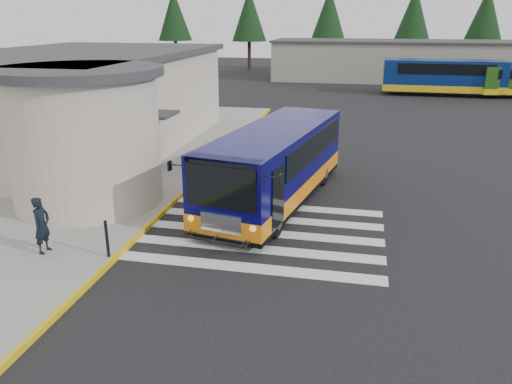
% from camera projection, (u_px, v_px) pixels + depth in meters
% --- Properties ---
extents(ground, '(140.00, 140.00, 0.00)m').
position_uv_depth(ground, '(277.00, 224.00, 16.66)').
color(ground, black).
rests_on(ground, ground).
extents(sidewalk, '(10.00, 34.00, 0.15)m').
position_uv_depth(sidewalk, '(91.00, 172.00, 22.06)').
color(sidewalk, gray).
rests_on(sidewalk, ground).
extents(curb_strip, '(0.12, 34.00, 0.16)m').
position_uv_depth(curb_strip, '(198.00, 178.00, 21.11)').
color(curb_strip, gold).
rests_on(curb_strip, ground).
extents(station_building, '(12.70, 18.70, 4.80)m').
position_uv_depth(station_building, '(81.00, 103.00, 24.28)').
color(station_building, '#BEB3A1').
rests_on(station_building, ground).
extents(crosswalk, '(8.00, 5.35, 0.01)m').
position_uv_depth(crosswalk, '(257.00, 232.00, 16.02)').
color(crosswalk, silver).
rests_on(crosswalk, ground).
extents(depot_building, '(26.40, 8.40, 4.20)m').
position_uv_depth(depot_building, '(396.00, 61.00, 53.60)').
color(depot_building, gray).
rests_on(depot_building, ground).
extents(tree_line, '(58.40, 4.40, 10.00)m').
position_uv_depth(tree_line, '(399.00, 15.00, 59.38)').
color(tree_line, black).
rests_on(tree_line, ground).
extents(transit_bus, '(4.67, 10.06, 2.76)m').
position_uv_depth(transit_bus, '(275.00, 167.00, 18.31)').
color(transit_bus, '#08064F').
rests_on(transit_bus, ground).
extents(pedestrian_a, '(0.41, 0.61, 1.66)m').
position_uv_depth(pedestrian_a, '(42.00, 225.00, 14.10)').
color(pedestrian_a, black).
rests_on(pedestrian_a, sidewalk).
extents(pedestrian_b, '(0.94, 0.99, 1.62)m').
position_uv_depth(pedestrian_b, '(86.00, 195.00, 16.55)').
color(pedestrian_b, black).
rests_on(pedestrian_b, sidewalk).
extents(bollard, '(0.09, 0.09, 1.10)m').
position_uv_depth(bollard, '(107.00, 239.00, 13.90)').
color(bollard, black).
rests_on(bollard, sidewalk).
extents(far_bus_a, '(10.18, 2.99, 2.62)m').
position_uv_depth(far_bus_a, '(443.00, 76.00, 43.49)').
color(far_bus_a, '#071D56').
rests_on(far_bus_a, ground).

